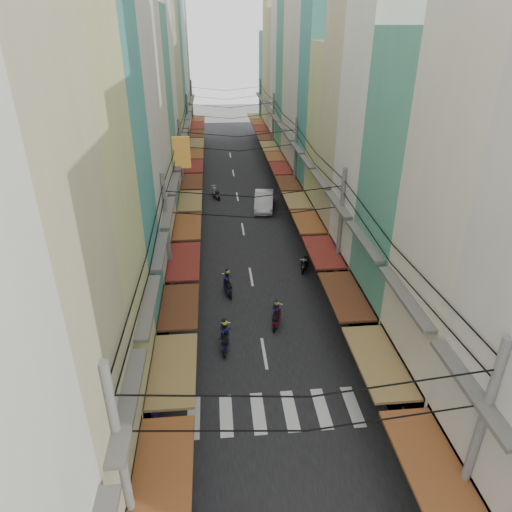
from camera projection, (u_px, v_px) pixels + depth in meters
ground at (260, 330)px, 25.20m from camera, size 160.00×160.00×0.00m
road at (239, 204)px, 42.94m from camera, size 10.00×80.00×0.02m
sidewalk_left at (169, 206)px, 42.39m from camera, size 3.00×80.00×0.06m
sidewalk_right at (307, 201)px, 43.48m from camera, size 3.00×80.00×0.06m
crosswalk at (274, 412)px, 19.87m from camera, size 7.55×2.40×0.01m
building_row_left at (136, 102)px, 34.80m from camera, size 7.80×67.67×23.70m
building_row_right at (339, 105)px, 36.19m from camera, size 7.80×68.98×22.59m
utility_poles at (241, 147)px, 35.53m from camera, size 10.20×66.13×8.20m
white_car at (264, 209)px, 41.83m from camera, size 5.74×2.88×1.94m
bicycle at (376, 302)px, 27.76m from camera, size 1.55×0.92×1.00m
moving_scooters at (244, 285)px, 28.60m from camera, size 6.14×24.91×1.84m
parked_scooters at (362, 367)px, 21.80m from camera, size 12.62×13.22×1.02m
pedestrians at (171, 296)px, 26.41m from camera, size 13.00×17.76×2.24m
market_umbrella at (397, 298)px, 24.10m from camera, size 2.35×2.35×2.48m
traffic_sign at (379, 357)px, 20.18m from camera, size 0.10×0.60×2.73m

